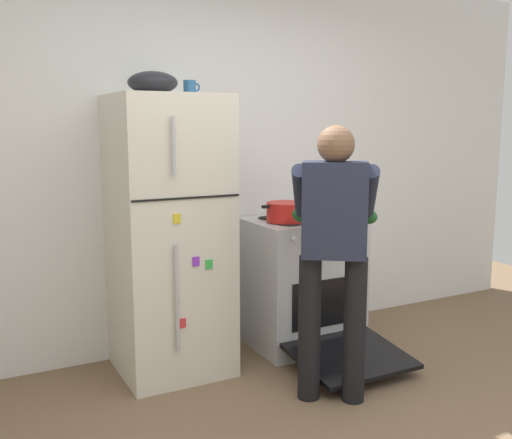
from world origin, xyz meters
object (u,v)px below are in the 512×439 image
red_pot (286,212)px  stove_range (302,283)px  coffee_mug (190,88)px  refrigerator (169,236)px  person_cook (334,238)px  pepper_mill (321,203)px  mixing_bowl (153,83)px

red_pot → stove_range: bearing=11.3°
stove_range → coffee_mug: 1.61m
refrigerator → stove_range: 1.09m
red_pot → person_cook: bearing=-100.2°
refrigerator → stove_range: (1.00, -0.02, -0.44)m
person_cook → pepper_mill: 1.19m
stove_range → person_cook: (-0.30, -0.81, 0.51)m
red_pot → pepper_mill: 0.52m
stove_range → person_cook: person_cook is taller
refrigerator → stove_range: bearing=-1.0°
red_pot → mixing_bowl: 1.26m
pepper_mill → person_cook: bearing=-120.3°
refrigerator → person_cook: bearing=-49.6°
coffee_mug → person_cook: bearing=-59.3°
refrigerator → coffee_mug: bearing=15.4°
refrigerator → red_pot: bearing=-3.4°
coffee_mug → red_pot: bearing=-8.6°
person_cook → stove_range: bearing=69.7°
refrigerator → pepper_mill: bearing=8.7°
refrigerator → red_pot: 0.85m
red_pot → coffee_mug: 1.07m
mixing_bowl → red_pot: bearing=-3.1°
refrigerator → red_pot: (0.84, -0.05, 0.11)m
person_cook → mixing_bowl: bearing=133.5°
refrigerator → person_cook: refrigerator is taller
pepper_mill → stove_range: bearing=-144.0°
person_cook → pepper_mill: person_cook is taller
red_pot → pepper_mill: bearing=28.5°
person_cook → coffee_mug: coffee_mug is taller
coffee_mug → pepper_mill: coffee_mug is taller
pepper_mill → mixing_bowl: bearing=-171.8°
stove_range → red_pot: red_pot is taller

